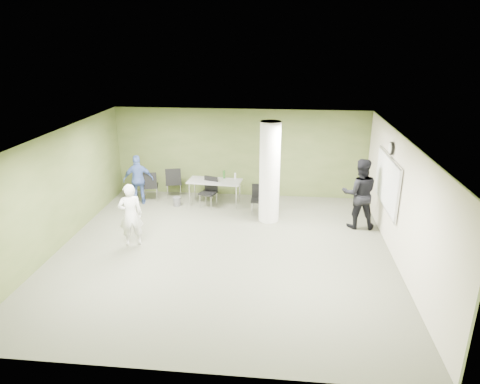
# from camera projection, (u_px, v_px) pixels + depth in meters

# --- Properties ---
(floor) EXTENTS (8.00, 8.00, 0.00)m
(floor) POSITION_uv_depth(u_px,v_px,m) (224.00, 251.00, 10.31)
(floor) COLOR #4F5140
(floor) RESTS_ON ground
(ceiling) EXTENTS (8.00, 8.00, 0.00)m
(ceiling) POSITION_uv_depth(u_px,v_px,m) (222.00, 137.00, 9.36)
(ceiling) COLOR white
(ceiling) RESTS_ON wall_back
(wall_back) EXTENTS (8.00, 2.80, 0.02)m
(wall_back) POSITION_uv_depth(u_px,v_px,m) (240.00, 153.00, 13.58)
(wall_back) COLOR #435327
(wall_back) RESTS_ON floor
(wall_left) EXTENTS (0.02, 8.00, 2.80)m
(wall_left) POSITION_uv_depth(u_px,v_px,m) (58.00, 191.00, 10.22)
(wall_left) COLOR #435327
(wall_left) RESTS_ON floor
(wall_right_cream) EXTENTS (0.02, 8.00, 2.80)m
(wall_right_cream) POSITION_uv_depth(u_px,v_px,m) (402.00, 203.00, 9.45)
(wall_right_cream) COLOR beige
(wall_right_cream) RESTS_ON floor
(column) EXTENTS (0.56, 0.56, 2.80)m
(column) POSITION_uv_depth(u_px,v_px,m) (270.00, 173.00, 11.61)
(column) COLOR silver
(column) RESTS_ON floor
(whiteboard) EXTENTS (0.05, 2.30, 1.30)m
(whiteboard) POSITION_uv_depth(u_px,v_px,m) (387.00, 182.00, 10.55)
(whiteboard) COLOR silver
(whiteboard) RESTS_ON wall_right_cream
(wall_clock) EXTENTS (0.06, 0.32, 0.32)m
(wall_clock) POSITION_uv_depth(u_px,v_px,m) (391.00, 148.00, 10.26)
(wall_clock) COLOR black
(wall_clock) RESTS_ON wall_right_cream
(folding_table) EXTENTS (1.66, 0.83, 1.01)m
(folding_table) POSITION_uv_depth(u_px,v_px,m) (215.00, 182.00, 13.02)
(folding_table) COLOR gray
(folding_table) RESTS_ON floor
(wastebasket) EXTENTS (0.24, 0.24, 0.27)m
(wastebasket) POSITION_uv_depth(u_px,v_px,m) (177.00, 202.00, 13.06)
(wastebasket) COLOR #4C4C4C
(wastebasket) RESTS_ON floor
(chair_back_left) EXTENTS (0.58, 0.58, 0.97)m
(chair_back_left) POSITION_uv_depth(u_px,v_px,m) (150.00, 184.00, 13.30)
(chair_back_left) COLOR black
(chair_back_left) RESTS_ON floor
(chair_back_right) EXTENTS (0.61, 0.61, 1.01)m
(chair_back_right) POSITION_uv_depth(u_px,v_px,m) (173.00, 180.00, 13.56)
(chair_back_right) COLOR black
(chair_back_right) RESTS_ON floor
(chair_table_left) EXTENTS (0.57, 0.57, 0.91)m
(chair_table_left) POSITION_uv_depth(u_px,v_px,m) (209.00, 189.00, 12.92)
(chair_table_left) COLOR black
(chair_table_left) RESTS_ON floor
(chair_table_right) EXTENTS (0.42, 0.42, 0.85)m
(chair_table_right) POSITION_uv_depth(u_px,v_px,m) (259.00, 197.00, 12.44)
(chair_table_right) COLOR black
(chair_table_right) RESTS_ON floor
(woman_white) EXTENTS (0.69, 0.59, 1.59)m
(woman_white) POSITION_uv_depth(u_px,v_px,m) (131.00, 215.00, 10.38)
(woman_white) COLOR silver
(woman_white) RESTS_ON floor
(man_black) EXTENTS (0.93, 0.73, 1.92)m
(man_black) POSITION_uv_depth(u_px,v_px,m) (359.00, 194.00, 11.33)
(man_black) COLOR black
(man_black) RESTS_ON floor
(man_blue) EXTENTS (0.97, 0.60, 1.54)m
(man_blue) POSITION_uv_depth(u_px,v_px,m) (139.00, 180.00, 13.03)
(man_blue) COLOR #3D5699
(man_blue) RESTS_ON floor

